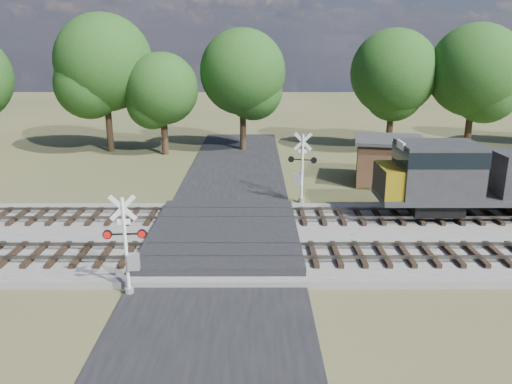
{
  "coord_description": "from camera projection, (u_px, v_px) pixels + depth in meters",
  "views": [
    {
      "loc": [
        1.49,
        -21.89,
        9.05
      ],
      "look_at": [
        1.53,
        2.0,
        2.01
      ],
      "focal_mm": 35.0,
      "sensor_mm": 36.0,
      "label": 1
    }
  ],
  "objects": [
    {
      "name": "track_near",
      "position": [
        293.0,
        253.0,
        21.52
      ],
      "size": [
        140.0,
        2.6,
        0.33
      ],
      "color": "black",
      "rests_on": "ballast_bed"
    },
    {
      "name": "track_far",
      "position": [
        286.0,
        216.0,
        26.32
      ],
      "size": [
        140.0,
        2.6,
        0.33
      ],
      "color": "black",
      "rests_on": "ballast_bed"
    },
    {
      "name": "crossing_signal_far",
      "position": [
        301.0,
        174.0,
        29.45
      ],
      "size": [
        1.69,
        0.47,
        4.23
      ],
      "rotation": [
        0.0,
        0.0,
        2.94
      ],
      "color": "silver",
      "rests_on": "ground"
    },
    {
      "name": "equipment_shed",
      "position": [
        388.0,
        160.0,
        33.79
      ],
      "size": [
        5.29,
        5.29,
        3.08
      ],
      "rotation": [
        0.0,
        0.0,
        -0.19
      ],
      "color": "#45311D",
      "rests_on": "ground"
    },
    {
      "name": "crossing_panel",
      "position": [
        224.0,
        235.0,
        23.95
      ],
      "size": [
        7.0,
        9.0,
        0.62
      ],
      "primitive_type": "cube",
      "color": "#262628",
      "rests_on": "ground"
    },
    {
      "name": "treeline",
      "position": [
        334.0,
        72.0,
        41.22
      ],
      "size": [
        80.73,
        11.4,
        11.74
      ],
      "color": "black",
      "rests_on": "ground"
    },
    {
      "name": "ground",
      "position": [
        224.0,
        245.0,
        23.55
      ],
      "size": [
        160.0,
        160.0,
        0.0
      ],
      "primitive_type": "plane",
      "color": "#3C4625",
      "rests_on": "ground"
    },
    {
      "name": "crossing_signal_near",
      "position": [
        129.0,
        254.0,
        18.39
      ],
      "size": [
        1.59,
        0.34,
        3.95
      ],
      "rotation": [
        0.0,
        0.0,
        0.06
      ],
      "color": "silver",
      "rests_on": "ground"
    },
    {
      "name": "road",
      "position": [
        224.0,
        244.0,
        23.54
      ],
      "size": [
        7.0,
        60.0,
        0.08
      ],
      "primitive_type": "cube",
      "color": "black",
      "rests_on": "ground"
    },
    {
      "name": "ballast_bed",
      "position": [
        432.0,
        238.0,
        24.01
      ],
      "size": [
        140.0,
        10.0,
        0.3
      ],
      "primitive_type": "cube",
      "color": "gray",
      "rests_on": "ground"
    }
  ]
}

